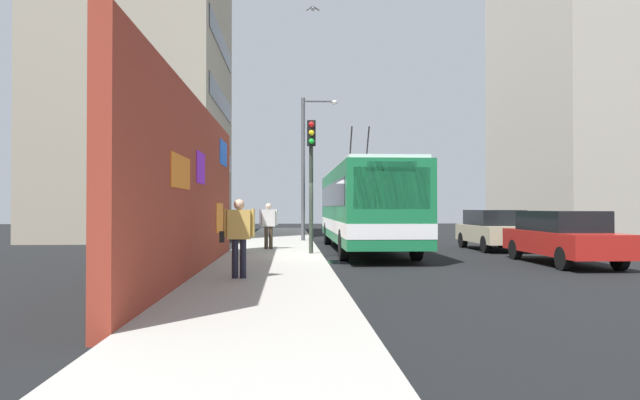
% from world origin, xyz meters
% --- Properties ---
extents(ground_plane, '(80.00, 80.00, 0.00)m').
position_xyz_m(ground_plane, '(0.00, 0.00, 0.00)').
color(ground_plane, black).
extents(sidewalk_slab, '(48.00, 3.20, 0.15)m').
position_xyz_m(sidewalk_slab, '(0.00, 1.60, 0.07)').
color(sidewalk_slab, '#9E9B93').
rests_on(sidewalk_slab, ground_plane).
extents(graffiti_wall, '(13.13, 0.32, 4.22)m').
position_xyz_m(graffiti_wall, '(-4.42, 3.35, 2.11)').
color(graffiti_wall, maroon).
rests_on(graffiti_wall, ground_plane).
extents(building_far_left, '(11.16, 8.67, 15.82)m').
position_xyz_m(building_far_left, '(13.45, 9.20, 7.91)').
color(building_far_left, '#9E937F').
rests_on(building_far_left, ground_plane).
extents(building_far_right, '(12.44, 8.22, 21.37)m').
position_xyz_m(building_far_right, '(15.28, -17.00, 10.69)').
color(building_far_right, '#B2A899').
rests_on(building_far_right, ground_plane).
extents(city_bus, '(11.89, 2.59, 4.98)m').
position_xyz_m(city_bus, '(3.57, -1.80, 1.78)').
color(city_bus, '#19723F').
rests_on(city_bus, ground_plane).
extents(parked_car_red, '(4.86, 1.76, 1.58)m').
position_xyz_m(parked_car_red, '(-1.67, -7.00, 0.84)').
color(parked_car_red, '#B21E19').
rests_on(parked_car_red, ground_plane).
extents(parked_car_champagne, '(4.18, 1.89, 1.58)m').
position_xyz_m(parked_car_champagne, '(3.88, -7.00, 0.83)').
color(parked_car_champagne, '#C6B793').
rests_on(parked_car_champagne, ground_plane).
extents(pedestrian_midblock, '(0.23, 0.68, 1.68)m').
position_xyz_m(pedestrian_midblock, '(2.87, 1.84, 1.14)').
color(pedestrian_midblock, '#3F3326').
rests_on(pedestrian_midblock, sidewalk_slab).
extents(pedestrian_near_wall, '(0.23, 0.76, 1.71)m').
position_xyz_m(pedestrian_near_wall, '(-5.67, 2.16, 1.16)').
color(pedestrian_near_wall, '#1E1E2D').
rests_on(pedestrian_near_wall, sidewalk_slab).
extents(traffic_light, '(0.49, 0.28, 4.43)m').
position_xyz_m(traffic_light, '(0.69, 0.35, 3.12)').
color(traffic_light, '#2D382D').
rests_on(traffic_light, sidewalk_slab).
extents(street_lamp, '(0.44, 1.70, 6.64)m').
position_xyz_m(street_lamp, '(8.21, 0.26, 3.96)').
color(street_lamp, '#4C4C51').
rests_on(street_lamp, sidewalk_slab).
extents(flying_pigeons, '(0.32, 0.52, 0.18)m').
position_xyz_m(flying_pigeons, '(4.21, 0.15, 9.55)').
color(flying_pigeons, gray).
extents(curbside_puddle, '(1.45, 1.45, 0.00)m').
position_xyz_m(curbside_puddle, '(-0.70, -0.60, 0.00)').
color(curbside_puddle, black).
rests_on(curbside_puddle, ground_plane).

